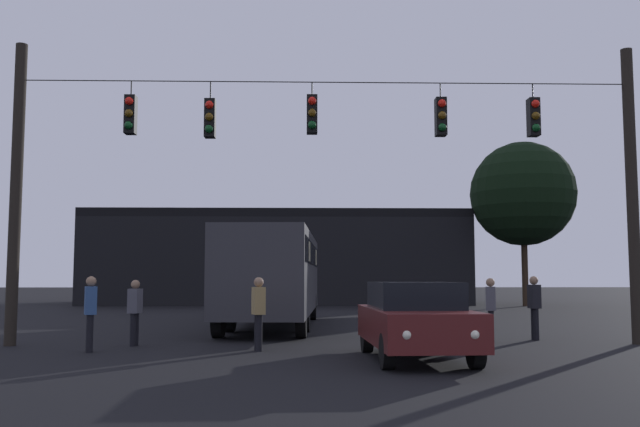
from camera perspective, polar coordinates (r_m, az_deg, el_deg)
ground_plane at (r=29.38m, az=-0.26°, el=-8.42°), size 168.00×168.00×0.00m
overhead_signal_span at (r=17.02m, az=0.59°, el=3.71°), size 15.35×0.44×7.34m
city_bus at (r=22.93m, az=-3.76°, el=-4.63°), size 3.07×11.11×3.00m
car_near_right at (r=14.01m, az=7.83°, el=-8.57°), size 1.95×4.39×1.52m
pedestrian_crossing_left at (r=18.97m, az=17.20°, el=-7.11°), size 0.26×0.37×1.65m
pedestrian_crossing_center at (r=15.51m, az=-5.08°, el=-7.85°), size 0.33×0.41×1.62m
pedestrian_crossing_right at (r=17.19m, az=-14.96°, el=-7.58°), size 0.30×0.40×1.55m
pedestrian_near_bus at (r=16.02m, az=-18.34°, el=-7.48°), size 0.35×0.42×1.64m
pedestrian_trailing at (r=17.94m, az=13.85°, el=-7.41°), size 0.33×0.41×1.60m
corner_building at (r=44.76m, az=-3.39°, el=-3.75°), size 22.76×10.49×5.58m
tree_left_silhouette at (r=41.35m, az=16.32°, el=1.55°), size 5.96×5.96×9.36m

